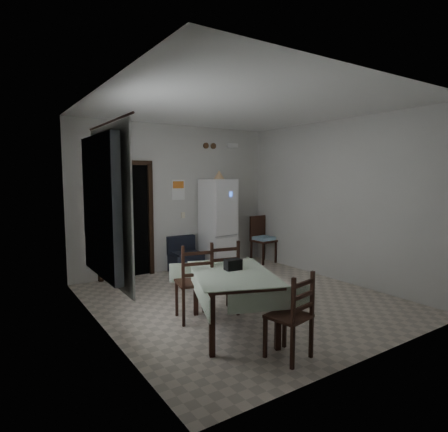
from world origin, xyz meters
TOP-DOWN VIEW (x-y plane):
  - ground at (0.00, 0.00)m, footprint 4.50×4.50m
  - ceiling at (0.00, 0.00)m, footprint 4.20×4.50m
  - wall_back at (0.00, 2.25)m, footprint 4.20×0.02m
  - wall_front at (0.00, -2.25)m, footprint 4.20×0.02m
  - wall_left at (-2.10, 0.00)m, footprint 0.02×4.50m
  - wall_right at (2.10, 0.00)m, footprint 0.02×4.50m
  - doorway at (-1.05, 2.45)m, footprint 1.06×0.52m
  - window_recess at (-2.15, -0.20)m, footprint 0.10×1.20m
  - curtain at (-2.04, -0.20)m, footprint 0.02×1.45m
  - curtain_rod at (-2.03, -0.20)m, footprint 0.02×1.60m
  - calendar at (0.05, 2.24)m, footprint 0.28×0.02m
  - calendar_image at (0.05, 2.23)m, footprint 0.24×0.01m
  - light_switch at (0.15, 2.24)m, footprint 0.08×0.02m
  - vent_left at (0.70, 2.23)m, footprint 0.12×0.03m
  - vent_right at (0.88, 2.23)m, footprint 0.12×0.03m
  - emergency_light at (1.35, 2.21)m, footprint 0.25×0.07m
  - fridge at (0.80, 1.93)m, footprint 0.67×0.67m
  - tan_cone at (0.79, 1.87)m, footprint 0.23×0.23m
  - navy_seat at (0.05, 1.93)m, footprint 0.61×0.59m
  - corner_chair at (1.86, 1.74)m, footprint 0.47×0.47m
  - dining_table at (-0.79, -0.88)m, footprint 1.37×1.65m
  - black_bag at (-0.71, -0.78)m, footprint 0.22×0.14m
  - dining_chair_far_left at (-1.00, -0.29)m, footprint 0.53×0.53m
  - dining_chair_far_right at (-0.57, -0.27)m, footprint 0.52×0.52m
  - dining_chair_near_head at (-0.70, -1.77)m, footprint 0.47×0.47m

SIDE VIEW (x-z plane):
  - ground at x=0.00m, z-range 0.00..0.00m
  - navy_seat at x=0.05m, z-range 0.00..0.70m
  - dining_table at x=-0.79m, z-range 0.00..0.73m
  - dining_chair_near_head at x=-0.70m, z-range 0.00..0.93m
  - corner_chair at x=1.86m, z-range 0.00..1.02m
  - dining_chair_far_right at x=-0.57m, z-range 0.00..1.03m
  - dining_chair_far_left at x=-1.00m, z-range 0.00..1.03m
  - black_bag at x=-0.71m, z-range 0.73..0.87m
  - fridge at x=0.80m, z-range 0.00..1.83m
  - doorway at x=-1.05m, z-range -0.05..2.17m
  - light_switch at x=0.15m, z-range 1.04..1.16m
  - wall_back at x=0.00m, z-range 0.00..2.90m
  - wall_front at x=0.00m, z-range 0.00..2.90m
  - wall_left at x=-2.10m, z-range 0.00..2.90m
  - wall_right at x=2.10m, z-range 0.00..2.90m
  - window_recess at x=-2.15m, z-range 0.75..2.35m
  - curtain at x=-2.04m, z-range 0.62..2.48m
  - calendar at x=0.05m, z-range 1.42..1.82m
  - calendar_image at x=0.05m, z-range 1.65..1.79m
  - tan_cone at x=0.79m, z-range 1.83..2.01m
  - curtain_rod at x=-2.03m, z-range 2.49..2.51m
  - vent_left at x=0.70m, z-range 2.46..2.58m
  - vent_right at x=0.88m, z-range 2.46..2.58m
  - emergency_light at x=1.35m, z-range 2.50..2.59m
  - ceiling at x=0.00m, z-range 2.89..2.91m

